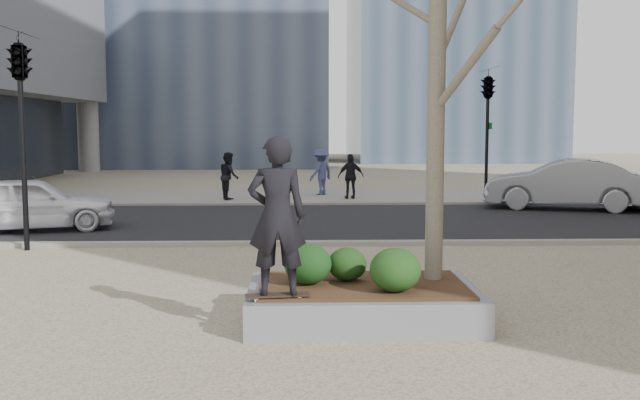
{
  "coord_description": "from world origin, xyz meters",
  "views": [
    {
      "loc": [
        0.16,
        -9.23,
        2.54
      ],
      "look_at": [
        0.5,
        2.0,
        1.4
      ],
      "focal_mm": 40.0,
      "sensor_mm": 36.0,
      "label": 1
    }
  ],
  "objects_px": {
    "skateboard": "(277,297)",
    "police_car": "(31,203)",
    "skateboarder": "(277,216)",
    "planter": "(362,303)"
  },
  "relations": [
    {
      "from": "skateboard",
      "to": "police_car",
      "type": "bearing_deg",
      "value": 117.29
    },
    {
      "from": "skateboarder",
      "to": "police_car",
      "type": "bearing_deg",
      "value": -57.36
    },
    {
      "from": "planter",
      "to": "skateboard",
      "type": "height_order",
      "value": "skateboard"
    },
    {
      "from": "police_car",
      "to": "skateboard",
      "type": "bearing_deg",
      "value": -162.64
    },
    {
      "from": "planter",
      "to": "skateboard",
      "type": "xyz_separation_m",
      "value": [
        -1.1,
        -0.72,
        0.26
      ]
    },
    {
      "from": "planter",
      "to": "police_car",
      "type": "distance_m",
      "value": 11.15
    },
    {
      "from": "planter",
      "to": "police_car",
      "type": "bearing_deg",
      "value": 131.66
    },
    {
      "from": "planter",
      "to": "police_car",
      "type": "xyz_separation_m",
      "value": [
        -7.41,
        8.33,
        0.47
      ]
    },
    {
      "from": "skateboarder",
      "to": "police_car",
      "type": "distance_m",
      "value": 11.06
    },
    {
      "from": "skateboard",
      "to": "skateboarder",
      "type": "xyz_separation_m",
      "value": [
        0.0,
        0.0,
        1.0
      ]
    }
  ]
}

